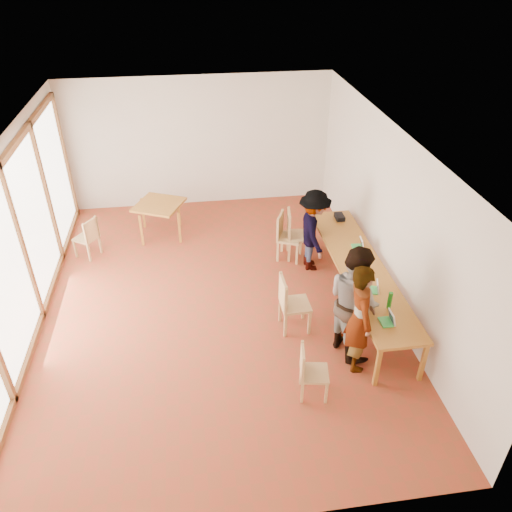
{
  "coord_description": "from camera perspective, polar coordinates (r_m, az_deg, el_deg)",
  "views": [
    {
      "loc": [
        -0.26,
        -7.03,
        5.52
      ],
      "look_at": [
        0.7,
        -0.29,
        1.1
      ],
      "focal_mm": 35.0,
      "sensor_mm": 36.0,
      "label": 1
    }
  ],
  "objects": [
    {
      "name": "person_near",
      "position": [
        7.36,
        11.78,
        -6.92
      ],
      "size": [
        0.45,
        0.66,
        1.77
      ],
      "primitive_type": "imported",
      "rotation": [
        0.0,
        0.0,
        1.53
      ],
      "color": "gray",
      "rests_on": "ground"
    },
    {
      "name": "laptop_mid",
      "position": [
        8.12,
        13.46,
        -3.61
      ],
      "size": [
        0.24,
        0.25,
        0.18
      ],
      "rotation": [
        0.0,
        0.0,
        -0.32
      ],
      "color": "green",
      "rests_on": "communal_table"
    },
    {
      "name": "ground",
      "position": [
        8.94,
        -4.72,
        -5.27
      ],
      "size": [
        8.0,
        8.0,
        0.0
      ],
      "primitive_type": "plane",
      "color": "brown",
      "rests_on": "ground"
    },
    {
      "name": "clear_glass",
      "position": [
        7.91,
        12.9,
        -4.67
      ],
      "size": [
        0.07,
        0.07,
        0.09
      ],
      "primitive_type": "cylinder",
      "color": "silver",
      "rests_on": "communal_table"
    },
    {
      "name": "side_table",
      "position": [
        10.75,
        -11.01,
        5.52
      ],
      "size": [
        0.9,
        0.9,
        0.75
      ],
      "rotation": [
        0.0,
        0.0,
        -0.43
      ],
      "color": "#A26524",
      "rests_on": "ground"
    },
    {
      "name": "laptop_near",
      "position": [
        7.55,
        14.93,
        -7.04
      ],
      "size": [
        0.2,
        0.23,
        0.19
      ],
      "rotation": [
        0.0,
        0.0,
        0.01
      ],
      "color": "green",
      "rests_on": "communal_table"
    },
    {
      "name": "ceiling",
      "position": [
        7.46,
        -5.79,
        13.26
      ],
      "size": [
        6.0,
        8.0,
        0.04
      ],
      "primitive_type": "cube",
      "color": "white",
      "rests_on": "wall_back"
    },
    {
      "name": "pink_phone",
      "position": [
        8.96,
        11.51,
        0.13
      ],
      "size": [
        0.05,
        0.1,
        0.01
      ],
      "primitive_type": "cube",
      "color": "#D74772",
      "rests_on": "communal_table"
    },
    {
      "name": "wall_back",
      "position": [
        11.74,
        -6.49,
        12.76
      ],
      "size": [
        6.0,
        0.1,
        3.0
      ],
      "primitive_type": "cube",
      "color": "beige",
      "rests_on": "ground"
    },
    {
      "name": "condiment_cup",
      "position": [
        8.75,
        11.89,
        -0.61
      ],
      "size": [
        0.08,
        0.08,
        0.06
      ],
      "primitive_type": "cylinder",
      "color": "white",
      "rests_on": "communal_table"
    },
    {
      "name": "communal_table",
      "position": [
        8.71,
        11.85,
        -1.38
      ],
      "size": [
        0.8,
        4.0,
        0.75
      ],
      "color": "#A26524",
      "rests_on": "ground"
    },
    {
      "name": "chair_far",
      "position": [
        9.82,
        3.31,
        2.82
      ],
      "size": [
        0.59,
        0.59,
        0.51
      ],
      "rotation": [
        0.0,
        0.0,
        -0.41
      ],
      "color": "tan",
      "rests_on": "ground"
    },
    {
      "name": "black_pouch",
      "position": [
        10.04,
        9.53,
        4.43
      ],
      "size": [
        0.16,
        0.26,
        0.09
      ],
      "primitive_type": "cube",
      "color": "black",
      "rests_on": "communal_table"
    },
    {
      "name": "chair_near",
      "position": [
        7.05,
        6.0,
        -12.53
      ],
      "size": [
        0.45,
        0.45,
        0.44
      ],
      "rotation": [
        0.0,
        0.0,
        -0.17
      ],
      "color": "tan",
      "rests_on": "ground"
    },
    {
      "name": "yellow_mug",
      "position": [
        7.74,
        12.15,
        -5.48
      ],
      "size": [
        0.14,
        0.14,
        0.09
      ],
      "primitive_type": "imported",
      "rotation": [
        0.0,
        0.0,
        0.27
      ],
      "color": "gold",
      "rests_on": "communal_table"
    },
    {
      "name": "wall_front",
      "position": [
        5.04,
        -2.05,
        -19.95
      ],
      "size": [
        6.0,
        0.1,
        3.0
      ],
      "primitive_type": "cube",
      "color": "beige",
      "rests_on": "ground"
    },
    {
      "name": "window_wall",
      "position": [
        8.53,
        -25.43,
        1.41
      ],
      "size": [
        0.1,
        8.0,
        3.0
      ],
      "primitive_type": "cube",
      "color": "white",
      "rests_on": "ground"
    },
    {
      "name": "chair_mid",
      "position": [
        8.01,
        3.8,
        -4.88
      ],
      "size": [
        0.47,
        0.47,
        0.53
      ],
      "rotation": [
        0.0,
        0.0,
        0.03
      ],
      "color": "tan",
      "rests_on": "ground"
    },
    {
      "name": "green_bottle",
      "position": [
        7.77,
        15.05,
        -4.92
      ],
      "size": [
        0.07,
        0.07,
        0.28
      ],
      "primitive_type": "cylinder",
      "color": "#17761A",
      "rests_on": "communal_table"
    },
    {
      "name": "laptop_far",
      "position": [
        9.14,
        11.73,
        1.18
      ],
      "size": [
        0.23,
        0.25,
        0.2
      ],
      "rotation": [
        0.0,
        0.0,
        -0.11
      ],
      "color": "green",
      "rests_on": "communal_table"
    },
    {
      "name": "chair_spare",
      "position": [
        10.4,
        -18.59,
        2.41
      ],
      "size": [
        0.55,
        0.55,
        0.46
      ],
      "rotation": [
        0.0,
        0.0,
        2.58
      ],
      "color": "tan",
      "rests_on": "ground"
    },
    {
      "name": "chair_empty",
      "position": [
        9.85,
        4.36,
        3.03
      ],
      "size": [
        0.53,
        0.53,
        0.54
      ],
      "rotation": [
        0.0,
        0.0,
        -0.14
      ],
      "color": "tan",
      "rests_on": "ground"
    },
    {
      "name": "person_mid",
      "position": [
        7.58,
        11.11,
        -5.01
      ],
      "size": [
        0.91,
        1.05,
        1.85
      ],
      "primitive_type": "imported",
      "rotation": [
        0.0,
        0.0,
        1.83
      ],
      "color": "gray",
      "rests_on": "ground"
    },
    {
      "name": "person_far",
      "position": [
        9.46,
        6.59,
        2.9
      ],
      "size": [
        0.63,
        1.06,
        1.63
      ],
      "primitive_type": "imported",
      "rotation": [
        0.0,
        0.0,
        1.55
      ],
      "color": "gray",
      "rests_on": "ground"
    },
    {
      "name": "wall_right",
      "position": [
        8.73,
        14.9,
        4.38
      ],
      "size": [
        0.1,
        8.0,
        3.0
      ],
      "primitive_type": "cube",
      "color": "beige",
      "rests_on": "ground"
    }
  ]
}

